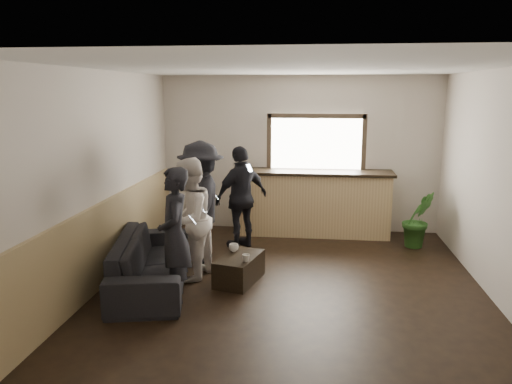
# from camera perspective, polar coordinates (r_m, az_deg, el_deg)

# --- Properties ---
(ground) EXTENTS (5.00, 6.00, 0.01)m
(ground) POSITION_cam_1_polar(r_m,az_deg,el_deg) (6.54, 3.80, -11.29)
(ground) COLOR black
(room_shell) EXTENTS (5.01, 6.01, 2.80)m
(room_shell) POSITION_cam_1_polar(r_m,az_deg,el_deg) (6.20, -2.83, 1.62)
(room_shell) COLOR silver
(room_shell) RESTS_ON ground
(bar_counter) EXTENTS (2.70, 0.68, 2.13)m
(bar_counter) POSITION_cam_1_polar(r_m,az_deg,el_deg) (8.92, 6.72, -0.79)
(bar_counter) COLOR tan
(bar_counter) RESTS_ON ground
(sofa) EXTENTS (1.32, 2.37, 0.65)m
(sofa) POSITION_cam_1_polar(r_m,az_deg,el_deg) (6.79, -11.87, -7.71)
(sofa) COLOR black
(sofa) RESTS_ON ground
(coffee_table) EXTENTS (0.63, 0.89, 0.36)m
(coffee_table) POSITION_cam_1_polar(r_m,az_deg,el_deg) (6.80, -1.93, -8.76)
(coffee_table) COLOR black
(coffee_table) RESTS_ON ground
(cup_a) EXTENTS (0.15, 0.15, 0.10)m
(cup_a) POSITION_cam_1_polar(r_m,az_deg,el_deg) (6.92, -2.56, -6.36)
(cup_a) COLOR silver
(cup_a) RESTS_ON coffee_table
(cup_b) EXTENTS (0.14, 0.14, 0.09)m
(cup_b) POSITION_cam_1_polar(r_m,az_deg,el_deg) (6.52, -1.16, -7.54)
(cup_b) COLOR silver
(cup_b) RESTS_ON coffee_table
(potted_plant) EXTENTS (0.62, 0.55, 0.94)m
(potted_plant) POSITION_cam_1_polar(r_m,az_deg,el_deg) (8.58, 18.04, -2.98)
(potted_plant) COLOR #2D6623
(potted_plant) RESTS_ON ground
(person_a) EXTENTS (0.56, 0.69, 1.65)m
(person_a) POSITION_cam_1_polar(r_m,az_deg,el_deg) (6.10, -9.30, -4.89)
(person_a) COLOR black
(person_a) RESTS_ON ground
(person_b) EXTENTS (0.79, 0.93, 1.67)m
(person_b) POSITION_cam_1_polar(r_m,az_deg,el_deg) (6.77, -7.68, -3.13)
(person_b) COLOR silver
(person_b) RESTS_ON ground
(person_c) EXTENTS (0.90, 1.29, 1.82)m
(person_c) POSITION_cam_1_polar(r_m,az_deg,el_deg) (7.45, -6.28, -1.14)
(person_c) COLOR black
(person_c) RESTS_ON ground
(person_d) EXTENTS (0.98, 0.97, 1.67)m
(person_d) POSITION_cam_1_polar(r_m,az_deg,el_deg) (8.07, -1.66, -0.63)
(person_d) COLOR black
(person_d) RESTS_ON ground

